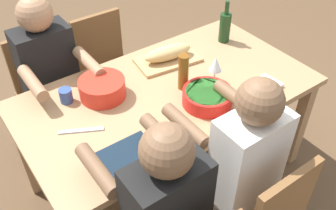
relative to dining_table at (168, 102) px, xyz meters
The scene contains 19 objects.
ground_plane 0.65m from the dining_table, ahead, with size 8.00×8.00×0.00m, color brown.
dining_table is the anchor object (origin of this frame).
chair_near_center 0.81m from the dining_table, 90.00° to the right, with size 0.40×0.40×0.85m.
diner_far_right 0.77m from the dining_table, 52.17° to the left, with size 0.41×0.53×1.20m.
diner_far_center 0.61m from the dining_table, 90.00° to the left, with size 0.41×0.53×1.20m.
chair_near_right 0.94m from the dining_table, 59.20° to the right, with size 0.40×0.40×0.85m.
diner_near_right 0.77m from the dining_table, 52.17° to the right, with size 0.41×0.53×1.20m.
serving_bowl_greens 0.28m from the dining_table, 116.71° to the left, with size 0.28×0.28×0.08m.
serving_bowl_salad 0.40m from the dining_table, 28.24° to the right, with size 0.26×0.26×0.11m.
cutting_board 0.32m from the dining_table, 125.56° to the right, with size 0.40×0.22×0.02m, color tan.
bread_loaf 0.34m from the dining_table, 125.56° to the right, with size 0.32×0.11×0.09m, color tan.
wine_bottle 0.70m from the dining_table, 160.23° to the right, with size 0.08×0.08×0.29m.
beer_bottle 0.22m from the dining_table, 161.56° to the left, with size 0.06×0.06×0.22m, color brown.
wine_glass 0.35m from the dining_table, 162.11° to the left, with size 0.08×0.08×0.17m.
placemat_far_right 0.57m from the dining_table, 33.22° to the left, with size 0.32×0.23×0.01m, color #142333.
fork_far_center 0.35m from the dining_table, 65.59° to the left, with size 0.02×0.17×0.01m, color silver.
cup_near_right 0.59m from the dining_table, 25.85° to the right, with size 0.07×0.07×0.08m, color #334C8C.
carving_knife 0.56m from the dining_table, ahead, with size 0.23×0.02×0.01m, color silver.
napkin_stack 0.59m from the dining_table, 148.32° to the left, with size 0.14×0.14×0.02m, color white.
Camera 1 is at (1.01, 1.40, 2.10)m, focal length 40.56 mm.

